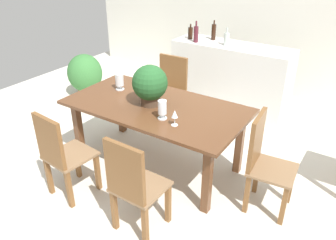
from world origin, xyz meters
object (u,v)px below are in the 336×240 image
dining_table (156,113)px  chair_near_right (133,184)px  flower_centerpiece (150,84)px  chair_far_left (170,88)px  wine_bottle_amber (214,32)px  chair_foot_end (264,159)px  wine_bottle_dark (226,39)px  kitchen_counter (230,76)px  chair_near_left (61,153)px  wine_bottle_clear (190,33)px  wine_glass (175,115)px  potted_plant_floor (85,74)px  crystal_vase_center_near (162,109)px  wine_bottle_green (196,34)px  crystal_vase_left (119,80)px

dining_table → chair_near_right: chair_near_right is taller
flower_centerpiece → dining_table: bearing=20.8°
chair_far_left → wine_bottle_amber: 1.18m
chair_foot_end → wine_bottle_dark: bearing=29.6°
flower_centerpiece → kitchen_counter: size_ratio=0.25×
chair_near_left → wine_bottle_clear: 2.84m
chair_foot_end → wine_glass: (-0.80, -0.26, 0.34)m
wine_bottle_dark → chair_near_left: bearing=-98.3°
chair_near_left → chair_foot_end: size_ratio=0.97×
chair_foot_end → potted_plant_floor: bearing=68.5°
chair_far_left → flower_centerpiece: (0.38, -0.96, 0.46)m
flower_centerpiece → chair_near_left: bearing=-112.6°
chair_near_left → chair_far_left: chair_far_left is taller
wine_bottle_dark → potted_plant_floor: (-2.06, -0.82, -0.69)m
chair_far_left → crystal_vase_center_near: bearing=-62.4°
kitchen_counter → wine_bottle_dark: 0.59m
wine_bottle_dark → wine_bottle_amber: 0.34m
chair_near_right → wine_bottle_green: wine_bottle_green is taller
wine_glass → crystal_vase_center_near: bearing=164.6°
wine_bottle_dark → wine_bottle_green: size_ratio=0.82×
chair_near_left → wine_bottle_green: (-0.05, 2.66, 0.58)m
dining_table → chair_foot_end: 1.21m
chair_foot_end → crystal_vase_center_near: chair_foot_end is taller
potted_plant_floor → chair_near_right: bearing=-37.2°
chair_foot_end → wine_bottle_green: wine_bottle_green is taller
wine_bottle_clear → chair_foot_end: bearing=-44.9°
crystal_vase_center_near → wine_bottle_green: bearing=110.3°
chair_far_left → wine_bottle_amber: bearing=82.1°
wine_bottle_clear → wine_bottle_amber: size_ratio=0.76×
wine_bottle_amber → chair_near_right: bearing=-75.4°
wine_bottle_dark → wine_bottle_amber: wine_bottle_amber is taller
crystal_vase_left → flower_centerpiece: bearing=-14.1°
dining_table → flower_centerpiece: (-0.06, -0.02, 0.32)m
wine_glass → wine_bottle_clear: 2.36m
chair_near_right → chair_near_left: bearing=1.1°
chair_near_right → crystal_vase_center_near: (-0.20, 0.72, 0.34)m
chair_near_right → kitchen_counter: bearing=-80.9°
chair_far_left → wine_bottle_green: wine_bottle_green is taller
chair_near_left → crystal_vase_center_near: bearing=-127.5°
dining_table → wine_glass: bearing=-33.5°
chair_near_right → chair_near_left: size_ratio=1.03×
crystal_vase_center_near → wine_bottle_clear: 2.25m
wine_bottle_amber → chair_far_left: bearing=-95.7°
kitchen_counter → potted_plant_floor: 2.32m
chair_far_left → crystal_vase_left: bearing=-102.7°
flower_centerpiece → crystal_vase_center_near: (0.29, -0.20, -0.12)m
chair_near_left → potted_plant_floor: size_ratio=1.34×
dining_table → crystal_vase_left: 0.63m
crystal_vase_left → wine_bottle_amber: bearing=82.2°
flower_centerpiece → wine_bottle_clear: size_ratio=1.95×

